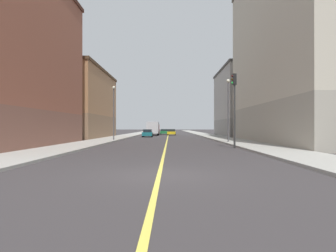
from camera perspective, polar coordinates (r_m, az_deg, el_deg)
The scene contains 15 objects.
ground_plane at distance 10.68m, azimuth -1.75°, elevation -9.56°, with size 400.00×400.00×0.00m, color #353132.
sidewalk_left at distance 60.03m, azimuth 7.65°, elevation -1.80°, with size 3.78×168.00×0.15m, color #9E9B93.
sidewalk_right at distance 60.14m, azimuth -7.59°, elevation -1.79°, with size 3.78×168.00×0.15m, color #9E9B93.
lane_center_stripe at distance 59.56m, azimuth 0.02°, elevation -1.87°, with size 0.16×154.00×0.01m, color #E5D14C.
building_left_near at distance 35.91m, azimuth 25.57°, elevation 13.89°, with size 11.02×25.06×20.93m.
building_left_mid at distance 56.50m, azimuth 15.66°, elevation 4.40°, with size 11.02×17.13×12.52m.
building_right_midblock at distance 48.43m, azimuth -18.45°, elevation 4.06°, with size 11.02×19.09×10.65m.
traffic_light_left_near at distance 24.56m, azimuth 12.84°, elevation 4.95°, with size 0.40×0.32×6.10m.
street_lamp_left_near at distance 32.22m, azimuth 11.68°, elevation 4.31°, with size 0.36×0.36×6.76m.
street_lamp_right_near at distance 37.26m, azimuth -10.56°, elevation 3.68°, with size 0.36×0.36×6.74m.
car_white at distance 71.83m, azimuth -2.77°, elevation -1.08°, with size 2.01×4.04×1.30m.
car_yellow at distance 63.03m, azimuth 0.70°, elevation -1.21°, with size 1.90×4.36×1.29m.
car_teal at distance 51.47m, azimuth -4.00°, elevation -1.42°, with size 1.80×4.36×1.34m.
car_green at distance 69.83m, azimuth -0.70°, elevation -1.13°, with size 1.98×4.12×1.24m.
box_truck at distance 60.80m, azimuth -2.91°, elevation -0.42°, with size 2.42×7.63×2.80m.
Camera 1 is at (0.40, -10.53, 1.73)m, focal length 31.18 mm.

